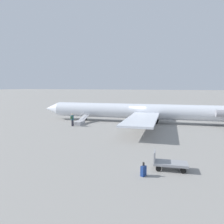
{
  "coord_description": "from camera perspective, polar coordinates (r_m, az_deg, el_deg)",
  "views": [
    {
      "loc": [
        -8.22,
        32.14,
        5.52
      ],
      "look_at": [
        3.92,
        1.18,
        1.56
      ],
      "focal_mm": 35.0,
      "sensor_mm": 36.0,
      "label": 1
    }
  ],
  "objects": [
    {
      "name": "ground_plane",
      "position": [
        33.63,
        6.97,
        -2.71
      ],
      "size": [
        600.0,
        600.0,
        0.0
      ],
      "primitive_type": "plane",
      "color": "gray"
    },
    {
      "name": "passenger",
      "position": [
        30.66,
        -10.32,
        -1.79
      ],
      "size": [
        0.36,
        0.55,
        1.74
      ],
      "rotation": [
        0.0,
        0.0,
        -1.46
      ],
      "color": "#23232D",
      "rests_on": "ground"
    },
    {
      "name": "airplane_main",
      "position": [
        33.27,
        8.53,
        0.2
      ],
      "size": [
        32.24,
        25.02,
        5.87
      ],
      "rotation": [
        0.0,
        0.0,
        0.11
      ],
      "color": "silver",
      "rests_on": "ground"
    },
    {
      "name": "luggage_cart",
      "position": [
        15.28,
        14.58,
        -12.77
      ],
      "size": [
        2.34,
        1.41,
        1.22
      ],
      "rotation": [
        0.0,
        0.0,
        0.15
      ],
      "color": "gray",
      "rests_on": "ground"
    },
    {
      "name": "suitcase",
      "position": [
        14.04,
        8.21,
        -14.97
      ],
      "size": [
        0.34,
        0.42,
        0.88
      ],
      "rotation": [
        0.0,
        0.0,
        1.17
      ],
      "color": "navy",
      "rests_on": "ground"
    },
    {
      "name": "boarding_stairs",
      "position": [
        32.23,
        -8.3,
        -2.5
      ],
      "size": [
        1.47,
        4.1,
        1.53
      ],
      "rotation": [
        0.0,
        0.0,
        -1.46
      ],
      "color": "#B2B2B7",
      "rests_on": "ground"
    }
  ]
}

